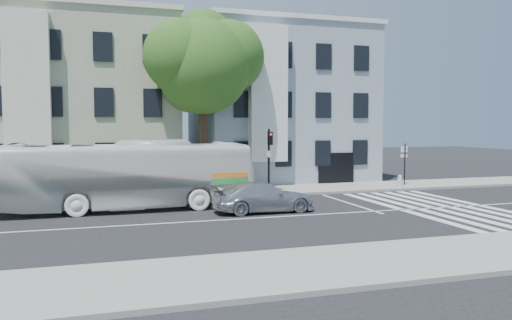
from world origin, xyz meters
name	(u,v)px	position (x,y,z in m)	size (l,w,h in m)	color
ground	(242,219)	(0.00, 0.00, 0.00)	(120.00, 120.00, 0.00)	black
sidewalk_far	(206,193)	(0.00, 8.00, 0.07)	(80.00, 4.00, 0.15)	gray
sidewalk_near	(318,267)	(0.00, -8.00, 0.07)	(80.00, 4.00, 0.15)	gray
building_left	(82,104)	(-7.00, 15.00, 5.50)	(12.00, 10.00, 11.00)	#989A81
building_right	(278,106)	(7.00, 15.00, 5.50)	(12.00, 10.00, 11.00)	#8797A1
street_tree	(203,61)	(0.06, 8.74, 7.83)	(7.30, 5.90, 11.10)	#2D2116
bus	(129,175)	(-4.57, 3.91, 1.68)	(12.03, 2.82, 3.35)	white
sedan	(264,197)	(1.44, 1.42, 0.70)	(4.79, 1.95, 1.39)	silver
hedge	(140,191)	(-3.85, 6.80, 0.50)	(8.50, 0.84, 0.70)	#20611F
traffic_signal	(269,152)	(3.62, 7.00, 2.49)	(0.40, 0.52, 3.85)	black
fire_hydrant	(400,181)	(12.13, 6.49, 0.56)	(0.44, 0.26, 0.79)	silver
far_sign_pole	(404,159)	(13.23, 7.69, 1.86)	(0.49, 0.16, 2.72)	black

